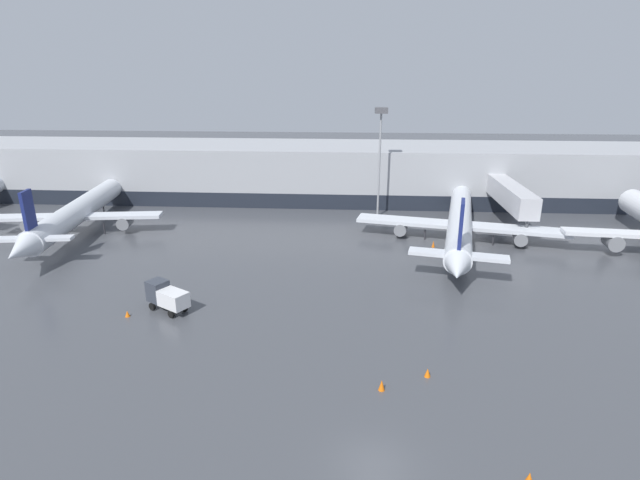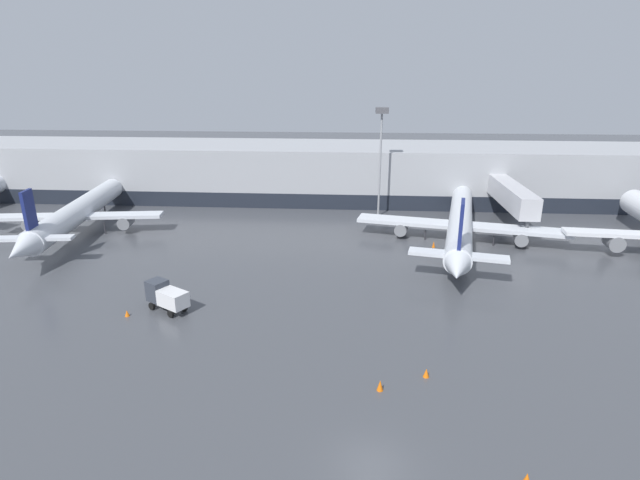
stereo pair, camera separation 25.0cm
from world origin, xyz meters
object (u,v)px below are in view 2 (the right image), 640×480
Objects in this scene: traffic_cone_1 at (527,478)px; apron_light_mast_2 at (381,130)px; parked_jet_1 at (78,212)px; traffic_cone_2 at (380,385)px; traffic_cone_0 at (434,244)px; traffic_cone_4 at (426,373)px; traffic_cone_3 at (127,313)px; service_truck_1 at (166,295)px; parked_jet_0 at (460,222)px.

apron_light_mast_2 is (-5.82, 51.29, 12.46)m from traffic_cone_1.
parked_jet_1 reaches higher than traffic_cone_2.
parked_jet_1 reaches higher than traffic_cone_0.
traffic_cone_0 is at bearing 80.83° from traffic_cone_4.
traffic_cone_2 is at bearing -23.09° from traffic_cone_3.
service_truck_1 is at bearing 24.08° from traffic_cone_3.
parked_jet_1 is 43.11m from apron_light_mast_2.
apron_light_mast_2 reaches higher than traffic_cone_2.
parked_jet_1 reaches higher than traffic_cone_4.
parked_jet_1 reaches higher than parked_jet_0.
traffic_cone_0 is (46.75, -2.64, -2.48)m from parked_jet_1.
traffic_cone_1 is 53.10m from apron_light_mast_2.
traffic_cone_0 is at bearing 140.05° from parked_jet_0.
apron_light_mast_2 reaches higher than parked_jet_1.
traffic_cone_4 is at bearing -170.76° from service_truck_1.
traffic_cone_2 is 0.05× the size of apron_light_mast_2.
service_truck_1 is at bearing -145.22° from parked_jet_1.
apron_light_mast_2 is at bearing 87.93° from traffic_cone_2.
parked_jet_1 is 46.89m from traffic_cone_0.
traffic_cone_2 is at bearing -151.44° from traffic_cone_4.
service_truck_1 is 3.66m from traffic_cone_3.
service_truck_1 is 5.60× the size of traffic_cone_0.
traffic_cone_2 is at bearing -137.80° from parked_jet_1.
apron_light_mast_2 reaches higher than service_truck_1.
service_truck_1 is 0.28× the size of apron_light_mast_2.
traffic_cone_1 is at bearing -66.67° from traffic_cone_4.
traffic_cone_0 is at bearing -113.18° from service_truck_1.
traffic_cone_2 is (-11.48, -32.72, -2.18)m from parked_jet_0.
parked_jet_0 reaches higher than traffic_cone_3.
traffic_cone_0 is at bearing 89.26° from traffic_cone_1.
parked_jet_1 is 2.23× the size of apron_light_mast_2.
parked_jet_0 reaches higher than traffic_cone_0.
apron_light_mast_2 is (1.58, 43.72, 12.36)m from traffic_cone_2.
service_truck_1 reaches higher than traffic_cone_4.
parked_jet_0 is at bearing 84.22° from traffic_cone_1.
parked_jet_1 is at bearing 176.77° from traffic_cone_0.
service_truck_1 is 23.96m from traffic_cone_4.
service_truck_1 is 7.82× the size of traffic_cone_3.
traffic_cone_2 is 3.82m from traffic_cone_4.
traffic_cone_3 is at bearing 55.33° from service_truck_1.
apron_light_mast_2 is at bearing 114.52° from traffic_cone_0.
traffic_cone_4 is at bearing -87.58° from apron_light_mast_2.
traffic_cone_3 is (-22.00, 9.38, -0.11)m from traffic_cone_2.
traffic_cone_4 is 43.74m from apron_light_mast_2.
traffic_cone_1 reaches higher than traffic_cone_3.
traffic_cone_3 is 26.45m from traffic_cone_4.
traffic_cone_3 is at bearing 150.04° from traffic_cone_1.
parked_jet_1 is 62.10× the size of traffic_cone_3.
parked_jet_0 is 59.19× the size of traffic_cone_4.
apron_light_mast_2 is at bearing 55.52° from traffic_cone_3.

